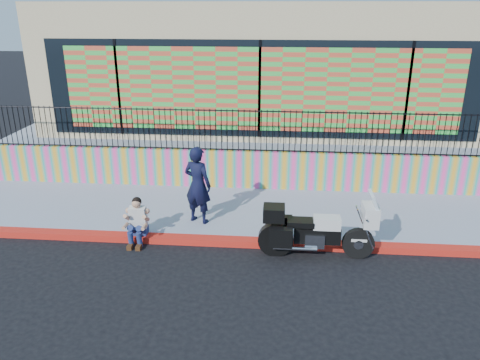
# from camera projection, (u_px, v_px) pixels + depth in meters

# --- Properties ---
(ground) EXTENTS (90.00, 90.00, 0.00)m
(ground) POSITION_uv_depth(u_px,v_px,m) (249.00, 245.00, 10.71)
(ground) COLOR black
(ground) RESTS_ON ground
(red_curb) EXTENTS (16.00, 0.30, 0.15)m
(red_curb) POSITION_uv_depth(u_px,v_px,m) (249.00, 242.00, 10.69)
(red_curb) COLOR red
(red_curb) RESTS_ON ground
(sidewalk) EXTENTS (16.00, 3.00, 0.15)m
(sidewalk) POSITION_uv_depth(u_px,v_px,m) (254.00, 212.00, 12.22)
(sidewalk) COLOR gray
(sidewalk) RESTS_ON ground
(mural_wall) EXTENTS (16.00, 0.20, 1.10)m
(mural_wall) POSITION_uv_depth(u_px,v_px,m) (257.00, 170.00, 13.50)
(mural_wall) COLOR #FF439B
(mural_wall) RESTS_ON sidewalk
(metal_fence) EXTENTS (15.80, 0.04, 1.20)m
(metal_fence) POSITION_uv_depth(u_px,v_px,m) (258.00, 131.00, 13.09)
(metal_fence) COLOR black
(metal_fence) RESTS_ON mural_wall
(elevated_platform) EXTENTS (16.00, 10.00, 1.25)m
(elevated_platform) POSITION_uv_depth(u_px,v_px,m) (264.00, 128.00, 18.28)
(elevated_platform) COLOR gray
(elevated_platform) RESTS_ON ground
(storefront_building) EXTENTS (14.00, 8.06, 4.00)m
(storefront_building) POSITION_uv_depth(u_px,v_px,m) (265.00, 60.00, 17.15)
(storefront_building) COLOR tan
(storefront_building) RESTS_ON elevated_platform
(police_motorcycle) EXTENTS (2.47, 0.82, 1.54)m
(police_motorcycle) POSITION_uv_depth(u_px,v_px,m) (315.00, 229.00, 10.04)
(police_motorcycle) COLOR black
(police_motorcycle) RESTS_ON ground
(police_officer) EXTENTS (0.82, 0.69, 1.92)m
(police_officer) POSITION_uv_depth(u_px,v_px,m) (198.00, 185.00, 11.22)
(police_officer) COLOR black
(police_officer) RESTS_ON sidewalk
(seated_man) EXTENTS (0.54, 0.71, 1.06)m
(seated_man) POSITION_uv_depth(u_px,v_px,m) (137.00, 225.00, 10.65)
(seated_man) COLOR navy
(seated_man) RESTS_ON ground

